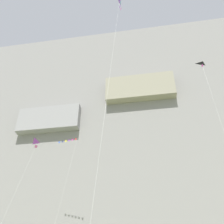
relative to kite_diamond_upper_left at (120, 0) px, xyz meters
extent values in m
cube|color=gray|center=(1.06, 45.17, 2.55)|extent=(180.00, 23.85, 71.37)
cube|color=gray|center=(-21.87, 33.06, 6.00)|extent=(15.58, 3.75, 6.66)
cube|color=gray|center=(1.06, 32.95, 13.15)|extent=(17.24, 3.76, 7.25)
cube|color=blue|center=(0.00, 0.08, 0.07)|extent=(0.18, 0.25, 0.14)
cube|color=#38B2D1|center=(0.10, 0.08, -0.42)|extent=(0.15, 0.26, 0.14)
cube|color=navy|center=(0.10, 0.08, -0.91)|extent=(0.12, 0.27, 0.14)
cube|color=purple|center=(0.00, 0.08, -1.40)|extent=(0.21, 0.23, 0.14)
cube|color=#CC3399|center=(0.12, 0.08, -1.89)|extent=(0.20, 0.23, 0.14)
cylinder|color=silver|center=(-1.11, -1.44, -16.18)|extent=(2.35, 3.06, 33.67)
pyramid|color=black|center=(10.52, 8.87, -3.92)|extent=(1.38, 1.15, 0.16)
cube|color=#CC3399|center=(10.38, 9.23, -4.04)|extent=(0.15, 0.31, 0.35)
pyramid|color=purple|center=(-14.14, 14.26, -11.95)|extent=(1.68, 1.88, 0.19)
cube|color=pink|center=(-14.59, 14.00, -12.11)|extent=(0.39, 0.25, 0.46)
cylinder|color=silver|center=(-15.74, 11.74, -22.57)|extent=(2.31, 4.54, 20.91)
cylinder|color=black|center=(-13.43, 23.98, -5.35)|extent=(4.18, 0.84, 0.02)
cube|color=red|center=(-11.69, 23.64, -5.54)|extent=(0.31, 0.09, 0.35)
cube|color=#CC3399|center=(-12.38, 23.78, -5.54)|extent=(0.31, 0.09, 0.35)
cube|color=purple|center=(-13.08, 23.91, -5.54)|extent=(0.32, 0.10, 0.35)
cube|color=yellow|center=(-13.77, 24.05, -5.54)|extent=(0.32, 0.09, 0.35)
cube|color=navy|center=(-14.47, 24.19, -5.54)|extent=(0.32, 0.10, 0.35)
cube|color=blue|center=(-15.17, 24.32, -5.54)|extent=(0.32, 0.11, 0.35)
cylinder|color=silver|center=(-12.56, 21.20, -19.18)|extent=(2.47, 4.77, 27.68)
camera|label=1|loc=(1.95, -18.48, -31.14)|focal=42.48mm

